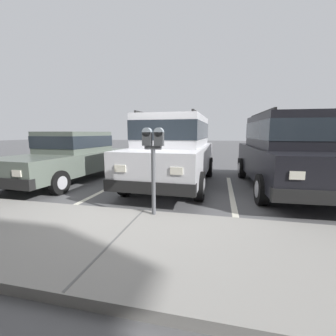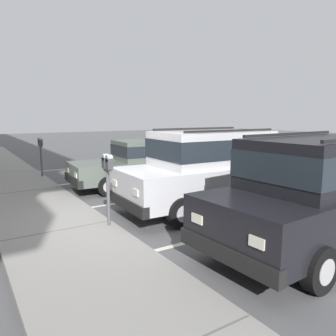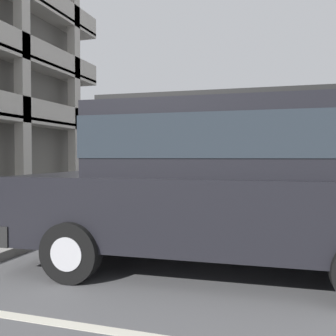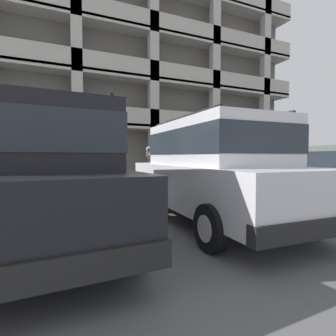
# 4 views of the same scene
# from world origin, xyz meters

# --- Properties ---
(ground_plane) EXTENTS (80.00, 80.00, 0.10)m
(ground_plane) POSITION_xyz_m (0.00, 0.00, -0.05)
(ground_plane) COLOR #565659
(sidewalk) EXTENTS (40.00, 2.20, 0.12)m
(sidewalk) POSITION_xyz_m (0.00, 1.30, 0.06)
(sidewalk) COLOR gray
(sidewalk) RESTS_ON ground_plane
(parking_stall_lines) EXTENTS (13.19, 4.80, 0.01)m
(parking_stall_lines) POSITION_xyz_m (1.63, -1.40, 0.00)
(parking_stall_lines) COLOR silver
(parking_stall_lines) RESTS_ON ground_plane
(silver_suv) EXTENTS (2.12, 4.83, 2.03)m
(silver_suv) POSITION_xyz_m (-0.04, -2.51, 1.09)
(silver_suv) COLOR silver
(silver_suv) RESTS_ON ground_plane
(red_sedan) EXTENTS (2.17, 4.86, 2.03)m
(red_sedan) POSITION_xyz_m (-3.04, -2.53, 1.09)
(red_sedan) COLOR black
(red_sedan) RESTS_ON ground_plane
(dark_hatchback) EXTENTS (2.04, 4.58, 1.54)m
(dark_hatchback) POSITION_xyz_m (3.23, -2.27, 0.82)
(dark_hatchback) COLOR #5B665B
(dark_hatchback) RESTS_ON ground_plane
(parking_meter_near) EXTENTS (0.35, 0.12, 1.47)m
(parking_meter_near) POSITION_xyz_m (-0.23, 0.35, 1.22)
(parking_meter_near) COLOR #595B60
(parking_meter_near) RESTS_ON sidewalk
(parking_meter_far) EXTENTS (0.35, 0.12, 1.42)m
(parking_meter_far) POSITION_xyz_m (6.30, 0.31, 1.18)
(parking_meter_far) COLOR #595B60
(parking_meter_far) RESTS_ON sidewalk
(parking_garage) EXTENTS (32.00, 10.00, 19.25)m
(parking_garage) POSITION_xyz_m (-1.61, 13.92, 9.03)
(parking_garage) COLOR #64625C
(parking_garage) RESTS_ON ground_plane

